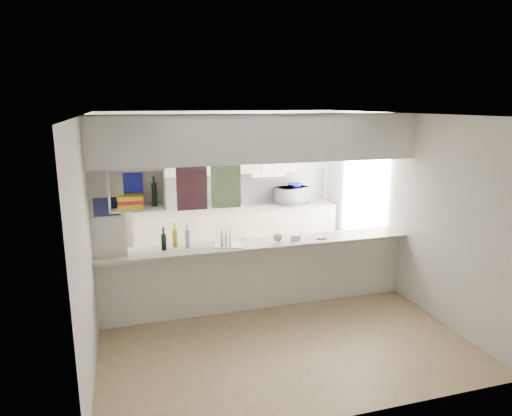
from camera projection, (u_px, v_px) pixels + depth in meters
name	position (u px, v px, depth m)	size (l,w,h in m)	color
floor	(260.00, 306.00, 6.29)	(4.80, 4.80, 0.00)	#8C7651
ceiling	(260.00, 114.00, 5.70)	(4.80, 4.80, 0.00)	white
wall_back	(221.00, 184.00, 8.24)	(4.20, 4.20, 0.00)	silver
wall_left	(91.00, 227.00, 5.42)	(4.80, 4.80, 0.00)	silver
wall_right	(399.00, 205.00, 6.57)	(4.80, 4.80, 0.00)	silver
servery_partition	(247.00, 188.00, 5.87)	(4.20, 0.50, 2.60)	silver
cubby_shelf	(135.00, 191.00, 5.41)	(0.65, 0.35, 0.50)	white
kitchen_run	(234.00, 212.00, 8.15)	(3.60, 0.63, 2.24)	beige
microwave	(292.00, 195.00, 8.38)	(0.57, 0.38, 0.31)	white
bowl	(295.00, 185.00, 8.32)	(0.27, 0.27, 0.07)	#0C0D88
dish_rack	(229.00, 239.00, 5.94)	(0.48, 0.42, 0.21)	silver
cup	(278.00, 238.00, 6.05)	(0.13, 0.13, 0.10)	white
wine_bottles	(176.00, 239.00, 5.81)	(0.37, 0.15, 0.33)	black
plastic_tubs	(297.00, 237.00, 6.19)	(0.49, 0.18, 0.07)	silver
utensil_jar	(219.00, 204.00, 8.05)	(0.10, 0.10, 0.14)	black
knife_block	(226.00, 202.00, 8.11)	(0.09, 0.07, 0.19)	brown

